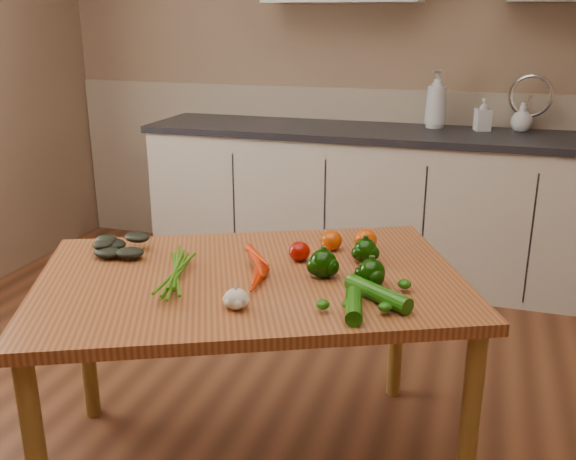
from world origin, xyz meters
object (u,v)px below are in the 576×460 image
(zucchini_a, at_px, (378,294))
(zucchini_b, at_px, (354,306))
(tomato_a, at_px, (299,251))
(soap_bottle_c, at_px, (522,117))
(pepper_c, at_px, (372,273))
(garlic_bulb, at_px, (236,299))
(table, at_px, (251,298))
(pepper_a, at_px, (323,264))
(tomato_c, at_px, (366,240))
(soap_bottle_b, at_px, (483,114))
(soap_bottle_a, at_px, (436,99))
(carrot_bunch, at_px, (231,268))
(leafy_greens, at_px, (122,243))
(tomato_b, at_px, (331,240))
(pepper_b, at_px, (365,251))

(zucchini_a, height_order, zucchini_b, zucchini_a)
(tomato_a, relative_size, zucchini_a, 0.32)
(soap_bottle_c, bearing_deg, pepper_c, 67.37)
(garlic_bulb, bearing_deg, pepper_c, 39.37)
(table, relative_size, pepper_a, 17.74)
(tomato_c, height_order, zucchini_a, tomato_c)
(table, distance_m, pepper_a, 0.27)
(soap_bottle_b, bearing_deg, pepper_a, 59.77)
(soap_bottle_b, distance_m, pepper_a, 2.05)
(soap_bottle_a, distance_m, soap_bottle_b, 0.28)
(carrot_bunch, bearing_deg, leafy_greens, 146.43)
(carrot_bunch, height_order, leafy_greens, leafy_greens)
(soap_bottle_c, xyz_separation_m, carrot_bunch, (-0.92, -2.13, -0.22))
(carrot_bunch, height_order, pepper_c, pepper_c)
(soap_bottle_c, bearing_deg, pepper_a, 62.99)
(table, xyz_separation_m, zucchini_a, (0.43, -0.08, 0.11))
(tomato_b, bearing_deg, pepper_c, -54.99)
(pepper_c, xyz_separation_m, zucchini_a, (0.04, -0.11, -0.02))
(leafy_greens, bearing_deg, zucchini_a, -7.25)
(pepper_c, bearing_deg, garlic_bulb, -140.63)
(carrot_bunch, xyz_separation_m, leafy_greens, (-0.44, 0.07, 0.01))
(leafy_greens, relative_size, garlic_bulb, 2.74)
(soap_bottle_a, xyz_separation_m, soap_bottle_c, (0.48, 0.02, -0.09))
(zucchini_a, bearing_deg, pepper_c, 109.36)
(carrot_bunch, bearing_deg, soap_bottle_c, 42.22)
(zucchini_b, bearing_deg, soap_bottle_c, 77.72)
(soap_bottle_a, distance_m, tomato_b, 1.80)
(pepper_b, relative_size, zucchini_a, 0.35)
(pepper_a, bearing_deg, soap_bottle_a, 85.39)
(pepper_a, bearing_deg, pepper_c, -9.49)
(tomato_b, distance_m, zucchini_a, 0.46)
(tomato_a, bearing_deg, carrot_bunch, -128.42)
(soap_bottle_a, xyz_separation_m, pepper_c, (-0.00, -2.04, -0.30))
(carrot_bunch, xyz_separation_m, garlic_bulb, (0.10, -0.21, -0.00))
(pepper_b, distance_m, tomato_a, 0.22)
(soap_bottle_c, xyz_separation_m, pepper_c, (-0.48, -2.06, -0.21))
(zucchini_a, bearing_deg, carrot_bunch, 174.56)
(soap_bottle_a, xyz_separation_m, soap_bottle_b, (0.27, -0.02, -0.07))
(pepper_a, xyz_separation_m, tomato_a, (-0.11, 0.11, -0.01))
(pepper_a, relative_size, pepper_b, 1.10)
(carrot_bunch, distance_m, pepper_b, 0.47)
(garlic_bulb, height_order, pepper_b, pepper_b)
(carrot_bunch, bearing_deg, pepper_c, -15.63)
(pepper_c, relative_size, zucchini_a, 0.37)
(soap_bottle_c, distance_m, zucchini_b, 2.34)
(soap_bottle_c, relative_size, tomato_c, 1.94)
(leafy_greens, distance_m, pepper_b, 0.84)
(leafy_greens, distance_m, garlic_bulb, 0.61)
(tomato_a, relative_size, tomato_b, 0.95)
(pepper_a, distance_m, tomato_a, 0.16)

